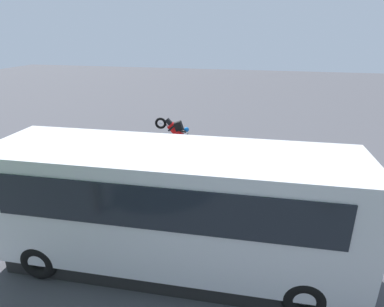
% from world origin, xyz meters
% --- Properties ---
extents(ground_plane, '(80.00, 80.00, 0.00)m').
position_xyz_m(ground_plane, '(0.00, 0.00, 0.00)').
color(ground_plane, '#424247').
extents(tour_bus, '(9.11, 2.85, 3.25)m').
position_xyz_m(tour_bus, '(0.46, 5.49, 1.64)').
color(tour_bus, silver).
rests_on(tour_bus, ground_plane).
extents(spectator_far_left, '(0.58, 0.35, 1.78)m').
position_xyz_m(spectator_far_left, '(-1.63, 2.74, 1.07)').
color(spectator_far_left, black).
rests_on(spectator_far_left, ground_plane).
extents(spectator_left, '(0.57, 0.31, 1.82)m').
position_xyz_m(spectator_left, '(-0.70, 2.61, 1.09)').
color(spectator_left, black).
rests_on(spectator_left, ground_plane).
extents(spectator_centre, '(0.57, 0.33, 1.74)m').
position_xyz_m(spectator_centre, '(0.35, 3.01, 1.04)').
color(spectator_centre, '#473823').
rests_on(spectator_centre, ground_plane).
extents(spectator_right, '(0.58, 0.37, 1.78)m').
position_xyz_m(spectator_right, '(1.65, 2.90, 1.07)').
color(spectator_right, black).
rests_on(spectator_right, ground_plane).
extents(spectator_far_right, '(0.57, 0.38, 1.75)m').
position_xyz_m(spectator_far_right, '(2.69, 3.00, 1.04)').
color(spectator_far_right, black).
rests_on(spectator_far_right, ground_plane).
extents(parked_motorcycle_silver, '(2.03, 0.72, 0.99)m').
position_xyz_m(parked_motorcycle_silver, '(-1.22, 3.40, 0.48)').
color(parked_motorcycle_silver, black).
rests_on(parked_motorcycle_silver, ground_plane).
extents(stunt_motorcycle, '(1.98, 0.59, 1.78)m').
position_xyz_m(stunt_motorcycle, '(2.85, -3.16, 1.03)').
color(stunt_motorcycle, black).
rests_on(stunt_motorcycle, ground_plane).
extents(traffic_cone, '(0.34, 0.34, 0.63)m').
position_xyz_m(traffic_cone, '(1.03, -3.53, 0.30)').
color(traffic_cone, orange).
rests_on(traffic_cone, ground_plane).
extents(bay_line_a, '(0.25, 4.55, 0.01)m').
position_xyz_m(bay_line_a, '(-2.90, -1.03, 0.00)').
color(bay_line_a, white).
rests_on(bay_line_a, ground_plane).
extents(bay_line_b, '(0.22, 3.65, 0.01)m').
position_xyz_m(bay_line_b, '(0.05, -1.03, 0.00)').
color(bay_line_b, white).
rests_on(bay_line_b, ground_plane).
extents(bay_line_c, '(0.23, 3.90, 0.01)m').
position_xyz_m(bay_line_c, '(3.00, -1.03, 0.00)').
color(bay_line_c, white).
rests_on(bay_line_c, ground_plane).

